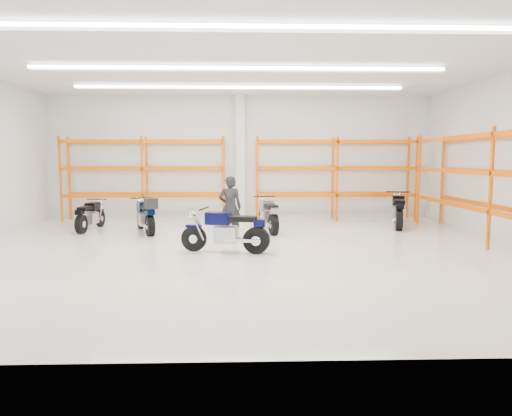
{
  "coord_description": "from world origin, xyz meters",
  "views": [
    {
      "loc": [
        0.07,
        -10.83,
        2.25
      ],
      "look_at": [
        0.41,
        0.5,
        1.0
      ],
      "focal_mm": 32.0,
      "sensor_mm": 36.0,
      "label": 1
    }
  ],
  "objects_px": {
    "motorcycle_back_a": "(90,216)",
    "motorcycle_back_d": "(398,211)",
    "motorcycle_main": "(229,232)",
    "standing_man": "(230,207)",
    "motorcycle_back_c": "(268,216)",
    "structural_column": "(240,158)",
    "motorcycle_back_b": "(146,216)"
  },
  "relations": [
    {
      "from": "motorcycle_back_a",
      "to": "motorcycle_back_d",
      "type": "height_order",
      "value": "motorcycle_back_d"
    },
    {
      "from": "motorcycle_main",
      "to": "motorcycle_back_a",
      "type": "xyz_separation_m",
      "value": [
        -4.41,
        3.44,
        -0.06
      ]
    },
    {
      "from": "motorcycle_main",
      "to": "motorcycle_back_a",
      "type": "relative_size",
      "value": 1.11
    },
    {
      "from": "motorcycle_back_d",
      "to": "standing_man",
      "type": "distance_m",
      "value": 5.71
    },
    {
      "from": "motorcycle_back_d",
      "to": "motorcycle_back_a",
      "type": "bearing_deg",
      "value": -177.83
    },
    {
      "from": "motorcycle_back_c",
      "to": "motorcycle_back_d",
      "type": "height_order",
      "value": "motorcycle_back_d"
    },
    {
      "from": "motorcycle_main",
      "to": "motorcycle_back_d",
      "type": "bearing_deg",
      "value": 35.38
    },
    {
      "from": "motorcycle_back_c",
      "to": "motorcycle_main",
      "type": "bearing_deg",
      "value": -109.86
    },
    {
      "from": "structural_column",
      "to": "motorcycle_back_b",
      "type": "bearing_deg",
      "value": -132.26
    },
    {
      "from": "motorcycle_back_d",
      "to": "standing_man",
      "type": "height_order",
      "value": "standing_man"
    },
    {
      "from": "motorcycle_main",
      "to": "motorcycle_back_a",
      "type": "height_order",
      "value": "motorcycle_main"
    },
    {
      "from": "motorcycle_back_a",
      "to": "structural_column",
      "type": "bearing_deg",
      "value": 28.28
    },
    {
      "from": "motorcycle_back_d",
      "to": "structural_column",
      "type": "bearing_deg",
      "value": 157.31
    },
    {
      "from": "motorcycle_main",
      "to": "motorcycle_back_d",
      "type": "relative_size",
      "value": 0.95
    },
    {
      "from": "motorcycle_back_c",
      "to": "motorcycle_back_a",
      "type": "bearing_deg",
      "value": 176.31
    },
    {
      "from": "structural_column",
      "to": "motorcycle_back_c",
      "type": "bearing_deg",
      "value": -73.28
    },
    {
      "from": "motorcycle_back_a",
      "to": "motorcycle_back_c",
      "type": "bearing_deg",
      "value": -3.69
    },
    {
      "from": "motorcycle_back_b",
      "to": "motorcycle_back_d",
      "type": "relative_size",
      "value": 0.93
    },
    {
      "from": "motorcycle_back_d",
      "to": "structural_column",
      "type": "relative_size",
      "value": 0.5
    },
    {
      "from": "structural_column",
      "to": "motorcycle_main",
      "type": "bearing_deg",
      "value": -92.44
    },
    {
      "from": "motorcycle_back_d",
      "to": "structural_column",
      "type": "height_order",
      "value": "structural_column"
    },
    {
      "from": "motorcycle_back_a",
      "to": "structural_column",
      "type": "distance_m",
      "value": 5.6
    },
    {
      "from": "motorcycle_main",
      "to": "standing_man",
      "type": "relative_size",
      "value": 1.23
    },
    {
      "from": "motorcycle_back_c",
      "to": "structural_column",
      "type": "relative_size",
      "value": 0.47
    },
    {
      "from": "motorcycle_back_c",
      "to": "motorcycle_back_d",
      "type": "distance_m",
      "value": 4.32
    },
    {
      "from": "motorcycle_back_a",
      "to": "standing_man",
      "type": "xyz_separation_m",
      "value": [
        4.39,
        -1.48,
        0.43
      ]
    },
    {
      "from": "motorcycle_back_a",
      "to": "motorcycle_back_c",
      "type": "height_order",
      "value": "motorcycle_back_c"
    },
    {
      "from": "motorcycle_main",
      "to": "structural_column",
      "type": "bearing_deg",
      "value": 87.56
    },
    {
      "from": "motorcycle_main",
      "to": "motorcycle_back_c",
      "type": "xyz_separation_m",
      "value": [
        1.12,
        3.09,
        -0.01
      ]
    },
    {
      "from": "motorcycle_back_b",
      "to": "standing_man",
      "type": "bearing_deg",
      "value": -19.52
    },
    {
      "from": "motorcycle_main",
      "to": "structural_column",
      "type": "xyz_separation_m",
      "value": [
        0.25,
        5.95,
        1.75
      ]
    },
    {
      "from": "motorcycle_back_d",
      "to": "motorcycle_back_b",
      "type": "bearing_deg",
      "value": -173.17
    }
  ]
}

